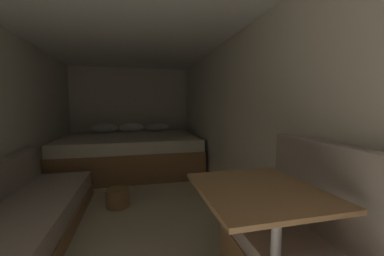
{
  "coord_description": "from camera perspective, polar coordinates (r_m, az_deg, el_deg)",
  "views": [
    {
      "loc": [
        0.1,
        -0.62,
        1.21
      ],
      "look_at": [
        0.82,
        2.29,
        0.92
      ],
      "focal_mm": 21.39,
      "sensor_mm": 36.0,
      "label": 1
    }
  ],
  "objects": [
    {
      "name": "ceiling_slab",
      "position": [
        2.73,
        -16.64,
        23.85
      ],
      "size": [
        2.62,
        5.41,
        0.05
      ],
      "primitive_type": "cube",
      "color": "white",
      "rests_on": "wall_left"
    },
    {
      "name": "wicker_basket",
      "position": [
        3.03,
        -18.03,
        -16.18
      ],
      "size": [
        0.28,
        0.28,
        0.21
      ],
      "color": "olive",
      "rests_on": "ground"
    },
    {
      "name": "wall_right",
      "position": [
        2.84,
        10.81,
        1.69
      ],
      "size": [
        0.05,
        5.41,
        2.05
      ],
      "primitive_type": "cube",
      "color": "beige",
      "rests_on": "ground"
    },
    {
      "name": "dinette_table",
      "position": [
        1.41,
        16.08,
        -18.04
      ],
      "size": [
        0.65,
        0.72,
        0.75
      ],
      "color": "#9E7247",
      "rests_on": "ground"
    },
    {
      "name": "bed",
      "position": [
        4.47,
        -14.88,
        -5.9
      ],
      "size": [
        2.4,
        1.73,
        0.85
      ],
      "color": "olive",
      "rests_on": "ground"
    },
    {
      "name": "ground_plane",
      "position": [
        2.85,
        -15.43,
        -19.83
      ],
      "size": [
        7.41,
        7.41,
        0.0
      ],
      "primitive_type": "plane",
      "color": "beige"
    },
    {
      "name": "wall_back",
      "position": [
        5.31,
        -14.87,
        3.3
      ],
      "size": [
        2.62,
        0.05,
        2.05
      ],
      "primitive_type": "cube",
      "color": "beige",
      "rests_on": "ground"
    }
  ]
}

